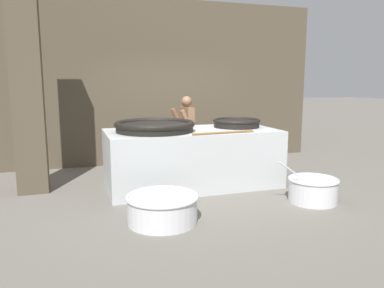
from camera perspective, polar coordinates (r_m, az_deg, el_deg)
name	(u,v)px	position (r m, az deg, el deg)	size (l,w,h in m)	color
ground_plane	(192,185)	(6.78, 0.00, -6.26)	(60.00, 60.00, 0.00)	#666059
back_wall	(162,82)	(8.66, -4.65, 9.33)	(7.41, 0.24, 3.64)	#4C4233
support_pillar	(27,83)	(6.72, -23.86, 8.51)	(0.48, 0.48, 3.64)	#4C4233
hearth_platform	(192,158)	(6.67, 0.00, -2.12)	(2.99, 1.43, 1.00)	#B2B7B7
giant_wok_near	(155,126)	(6.41, -5.70, 2.74)	(1.37, 1.37, 0.18)	black
giant_wok_far	(237,123)	(7.04, 6.81, 3.25)	(0.88, 0.88, 0.16)	black
stirring_paddle	(226,132)	(6.15, 5.28, 1.76)	(1.10, 0.16, 0.04)	brown
cook	(186,131)	(7.74, -0.89, 2.05)	(0.39, 0.59, 1.55)	brown
prep_bowl_vegetables	(313,189)	(6.10, 17.94, -6.52)	(1.00, 0.77, 0.68)	silver
prep_bowl_meat	(162,207)	(5.01, -4.54, -9.60)	(0.97, 0.97, 0.37)	silver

